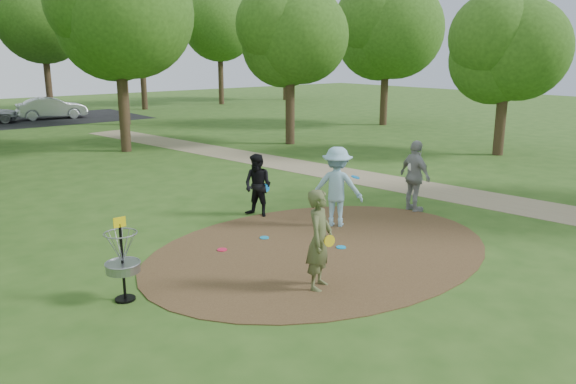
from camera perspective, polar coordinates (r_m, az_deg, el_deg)
ground at (r=12.65m, az=3.47°, el=-5.86°), size 100.00×100.00×0.00m
dirt_clearing at (r=12.64m, az=3.47°, el=-5.82°), size 8.40×8.40×0.02m
footpath at (r=18.61m, az=14.04°, el=0.27°), size 7.55×39.89×0.01m
parking_lot at (r=40.22m, az=-24.77°, el=6.62°), size 14.00×8.00×0.01m
player_observer_with_disc at (r=10.35m, az=3.23°, el=-4.88°), size 0.83×0.74×1.90m
player_throwing_with_disc at (r=14.10m, az=4.98°, el=0.51°), size 1.49×1.49×2.03m
player_walking_with_disc at (r=14.96m, az=-3.08°, el=0.66°), size 0.88×0.99×1.69m
player_waiting_with_disc at (r=15.80m, az=12.78°, el=1.59°), size 0.73×1.24×1.98m
disc_ground_cyan at (r=13.33m, az=-2.42°, el=-4.65°), size 0.22×0.22×0.02m
disc_ground_blue at (r=12.74m, az=5.41°, el=-5.61°), size 0.22×0.22×0.02m
disc_ground_red at (r=12.62m, az=-6.71°, el=-5.84°), size 0.22×0.22×0.02m
car_right at (r=40.53m, az=-22.88°, el=7.87°), size 4.50×2.15×1.42m
disc_ground_orange at (r=14.45m, az=3.40°, el=-3.17°), size 0.22×0.22×0.02m
disc_golf_basket at (r=10.28m, az=-16.52°, el=-6.03°), size 0.63×0.63×1.54m
tree_ring at (r=19.45m, az=-12.48°, el=16.32°), size 37.40×45.63×8.97m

